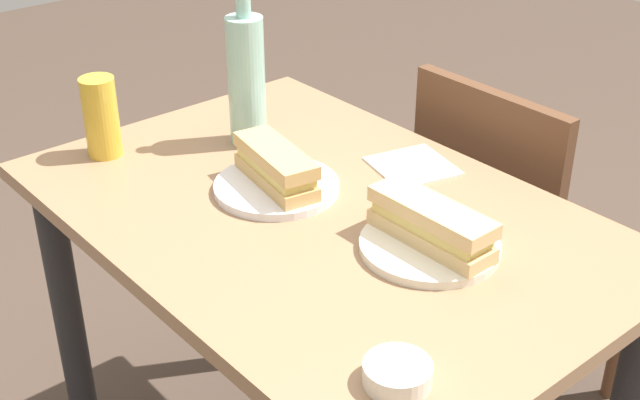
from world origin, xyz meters
The scene contains 12 objects.
dining_table centered at (0.00, 0.00, 0.63)m, with size 1.06×0.70×0.77m.
chair_far centered at (0.00, 0.55, 0.50)m, with size 0.40×0.40×0.87m.
plate_near centered at (-0.10, -0.01, 0.78)m, with size 0.23×0.23×0.01m, color white.
baguette_sandwich_near centered at (-0.10, -0.01, 0.82)m, with size 0.21×0.10×0.07m.
knife_near centered at (-0.11, 0.04, 0.79)m, with size 0.17×0.08×0.01m.
plate_far centered at (0.21, 0.05, 0.78)m, with size 0.23×0.23×0.01m, color silver.
baguette_sandwich_far centered at (0.21, 0.05, 0.82)m, with size 0.22×0.07×0.07m.
knife_far centered at (0.20, 0.10, 0.79)m, with size 0.18×0.02×0.01m.
water_bottle centered at (-0.30, 0.07, 0.90)m, with size 0.07×0.07×0.33m.
beer_glass centered at (-0.44, -0.17, 0.85)m, with size 0.07×0.07×0.16m, color gold.
olive_bowl centered at (0.40, -0.21, 0.78)m, with size 0.09×0.09×0.03m, color silver.
paper_napkin centered at (-0.01, 0.24, 0.77)m, with size 0.14×0.14×0.00m, color white.
Camera 1 is at (0.97, -0.83, 1.51)m, focal length 48.24 mm.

